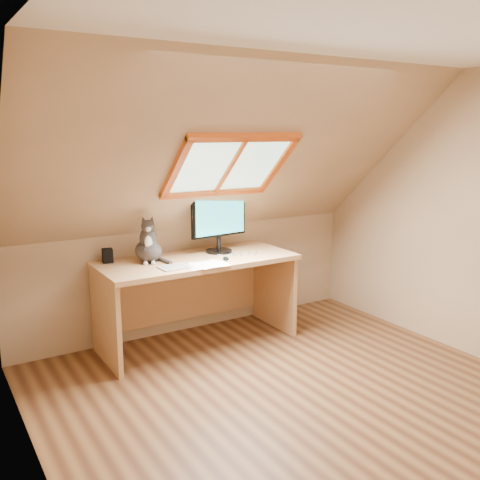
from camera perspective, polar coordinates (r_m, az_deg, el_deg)
ground at (r=4.00m, az=6.90°, el=-16.89°), size 3.50×3.50×0.00m
room_shell at (r=3.47m, az=8.42°, el=3.70°), size 3.52×3.52×2.41m
desk at (r=4.86m, az=-5.00°, el=-4.45°), size 1.74×0.76×0.80m
monitor at (r=4.88m, az=-2.26°, el=2.13°), size 0.57×0.24×0.52m
cat at (r=4.61m, az=-9.75°, el=-0.57°), size 0.30×0.32×0.41m
desk_speaker at (r=4.68m, az=-13.95°, el=-1.63°), size 0.10×0.10×0.12m
graphics_tablet at (r=4.42m, az=-6.94°, el=-2.89°), size 0.26×0.19×0.01m
mouse at (r=4.63m, az=-1.52°, el=-2.01°), size 0.09×0.11×0.03m
papers at (r=4.48m, az=-3.87°, el=-2.65°), size 0.35×0.30×0.01m
cables at (r=4.79m, az=-0.36°, el=-1.67°), size 0.51×0.26×0.01m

